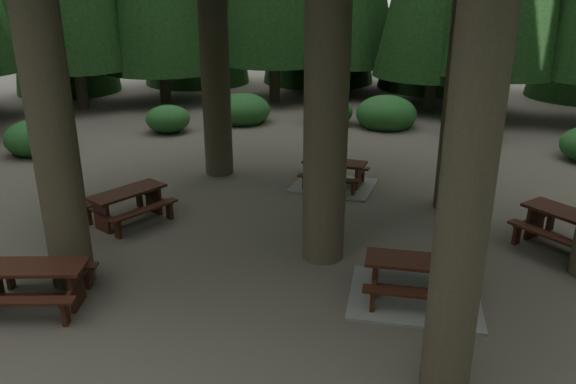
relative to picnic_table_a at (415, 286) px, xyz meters
The scene contains 7 objects.
ground 2.99m from the picnic_table_a, behind, with size 80.00×80.00×0.00m, color #4A443C.
picnic_table_a is the anchor object (origin of this frame).
picnic_table_b 6.84m from the picnic_table_a, behind, with size 1.72×1.99×0.76m.
picnic_table_c 5.89m from the picnic_table_a, 129.17° to the left, with size 2.40×2.10×0.72m.
picnic_table_d 4.08m from the picnic_table_a, 58.30° to the left, with size 2.35×2.18×0.81m.
picnic_table_e 6.57m from the picnic_table_a, 148.49° to the right, with size 2.25×2.13×0.77m.
shrub_ring 2.56m from the picnic_table_a, 151.05° to the left, with size 23.86×24.64×1.49m.
Camera 1 is at (5.26, -9.08, 5.24)m, focal length 35.00 mm.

